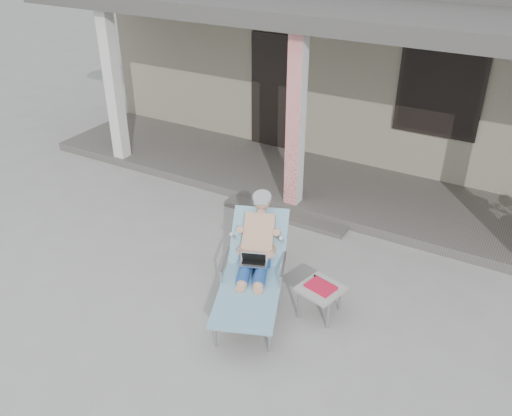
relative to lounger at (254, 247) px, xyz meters
The scene contains 7 objects.
ground 0.93m from the lounger, behind, with size 60.00×60.00×0.00m, color #9E9E99.
house 6.63m from the lounger, 94.87° to the left, with size 10.40×5.40×3.30m.
porch_deck 3.16m from the lounger, 100.40° to the left, with size 10.00×2.00×0.15m, color #605B56.
porch_overhang 3.67m from the lounger, 100.58° to the left, with size 10.00×2.30×2.85m.
porch_step 2.09m from the lounger, 106.44° to the left, with size 2.00×0.30×0.07m, color #605B56.
lounger is the anchor object (origin of this frame).
side_table 0.91m from the lounger, ahead, with size 0.56×0.56×0.41m.
Camera 1 is at (3.17, -4.60, 4.25)m, focal length 38.00 mm.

